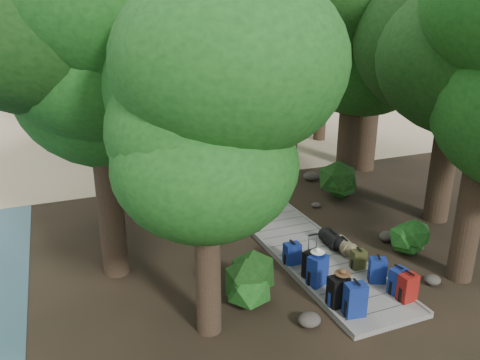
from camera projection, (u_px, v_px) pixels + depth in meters
name	position (u px, v px, depth m)	size (l,w,h in m)	color
ground	(283.00, 231.00, 13.94)	(120.00, 120.00, 0.00)	#302318
sand_beach	(161.00, 123.00, 27.92)	(40.00, 22.00, 0.02)	tan
boardwalk	(269.00, 217.00, 14.79)	(2.00, 12.00, 0.12)	gray
backpack_left_a	(355.00, 298.00, 9.71)	(0.43, 0.30, 0.81)	navy
backpack_left_b	(338.00, 290.00, 10.02)	(0.42, 0.30, 0.78)	black
backpack_left_c	(318.00, 269.00, 10.82)	(0.44, 0.32, 0.82)	navy
backpack_left_d	(292.00, 252.00, 11.78)	(0.40, 0.29, 0.61)	navy
backpack_right_a	(408.00, 286.00, 10.24)	(0.39, 0.28, 0.70)	maroon
backpack_right_b	(398.00, 280.00, 10.51)	(0.38, 0.26, 0.68)	navy
backpack_right_c	(378.00, 269.00, 10.96)	(0.39, 0.28, 0.66)	navy
backpack_right_d	(358.00, 258.00, 11.59)	(0.35, 0.25, 0.53)	#383B1A
duffel_right_khaki	(344.00, 246.00, 12.38)	(0.38, 0.57, 0.38)	brown
duffel_right_black	(333.00, 239.00, 12.70)	(0.41, 0.66, 0.41)	black
suitcase_on_boardwalk	(311.00, 264.00, 11.20)	(0.43, 0.24, 0.66)	black
lone_suitcase_on_sand	(211.00, 152.00, 20.79)	(0.43, 0.24, 0.67)	black
hat_brown	(343.00, 271.00, 9.89)	(0.36, 0.36, 0.11)	#51351E
hat_white	(318.00, 250.00, 10.70)	(0.32, 0.32, 0.11)	silver
kayak	(127.00, 154.00, 21.15)	(0.65, 2.96, 0.30)	#B30F14
sun_lounger	(243.00, 138.00, 23.15)	(0.67, 2.09, 0.67)	silver
tree_right_b	(461.00, 46.00, 13.03)	(5.90, 5.90, 10.53)	black
tree_right_c	(354.00, 54.00, 15.33)	(5.63, 5.63, 9.74)	black
tree_right_d	(377.00, 12.00, 17.60)	(6.78, 6.78, 12.43)	black
tree_right_e	(294.00, 56.00, 19.71)	(4.96, 4.96, 8.94)	black
tree_right_f	(324.00, 52.00, 22.78)	(4.92, 4.92, 8.78)	black
tree_left_a	(205.00, 164.00, 8.39)	(4.27, 4.27, 7.11)	black
tree_left_b	(100.00, 95.00, 10.24)	(4.91, 4.91, 8.83)	black
tree_left_c	(126.00, 100.00, 13.87)	(4.24, 4.24, 7.38)	black
tree_back_a	(125.00, 40.00, 25.31)	(5.59, 5.59, 9.68)	black
tree_back_b	(192.00, 25.00, 26.18)	(6.23, 6.23, 11.12)	black
tree_back_c	(236.00, 46.00, 28.41)	(4.80, 4.80, 8.64)	black
tree_back_d	(64.00, 51.00, 23.24)	(5.29, 5.29, 8.82)	black
palm_right_a	(284.00, 77.00, 19.48)	(4.29, 4.29, 7.31)	#123D11
palm_right_b	(272.00, 50.00, 23.51)	(4.60, 4.60, 8.89)	#123D11
palm_right_c	(221.00, 67.00, 24.97)	(4.38, 4.38, 6.97)	#123D11
palm_left_a	(95.00, 93.00, 16.89)	(4.33, 4.33, 6.88)	#123D11
rock_left_a	(309.00, 320.00, 9.65)	(0.48, 0.44, 0.27)	#4C473F
rock_left_b	(243.00, 281.00, 11.12)	(0.38, 0.34, 0.21)	#4C473F
rock_left_c	(237.00, 231.00, 13.65)	(0.46, 0.42, 0.25)	#4C473F
rock_left_d	(178.00, 211.00, 15.19)	(0.27, 0.24, 0.15)	#4C473F
rock_right_a	(433.00, 280.00, 11.15)	(0.40, 0.36, 0.22)	#4C473F
rock_right_b	(388.00, 236.00, 13.30)	(0.50, 0.45, 0.28)	#4C473F
rock_right_c	(316.00, 205.00, 15.65)	(0.31, 0.28, 0.17)	#4C473F
rock_right_d	(311.00, 176.00, 18.19)	(0.62, 0.56, 0.34)	#4C473F
shrub_left_a	(247.00, 279.00, 10.39)	(1.18, 1.18, 1.06)	#144414
shrub_left_b	(209.00, 209.00, 14.46)	(0.91, 0.91, 0.82)	#144414
shrub_left_c	(151.00, 177.00, 17.00)	(1.16, 1.16, 1.04)	#144414
shrub_right_a	(407.00, 237.00, 12.50)	(1.04, 1.04, 0.94)	#144414
shrub_right_b	(339.00, 181.00, 16.13)	(1.49, 1.49, 1.34)	#144414
shrub_right_c	(263.00, 161.00, 19.17)	(0.96, 0.96, 0.86)	#144414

